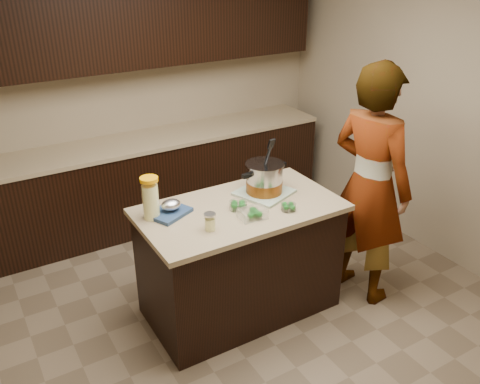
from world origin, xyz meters
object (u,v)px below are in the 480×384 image
object	(u,v)px
stock_pot	(264,180)
lemonade_pitcher	(151,200)
island	(240,259)
person	(370,186)

from	to	relation	value
stock_pot	lemonade_pitcher	distance (m)	0.88
lemonade_pitcher	island	bearing A→B (deg)	-15.81
island	person	size ratio (longest dim) A/B	0.77
lemonade_pitcher	stock_pot	bearing A→B (deg)	-5.03
island	stock_pot	xyz separation A→B (m)	(0.27, 0.09, 0.56)
island	lemonade_pitcher	size ratio (longest dim) A/B	4.85
lemonade_pitcher	person	bearing A→B (deg)	-16.08
island	lemonade_pitcher	world-z (taller)	lemonade_pitcher
person	island	bearing A→B (deg)	64.31
island	person	bearing A→B (deg)	-16.25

